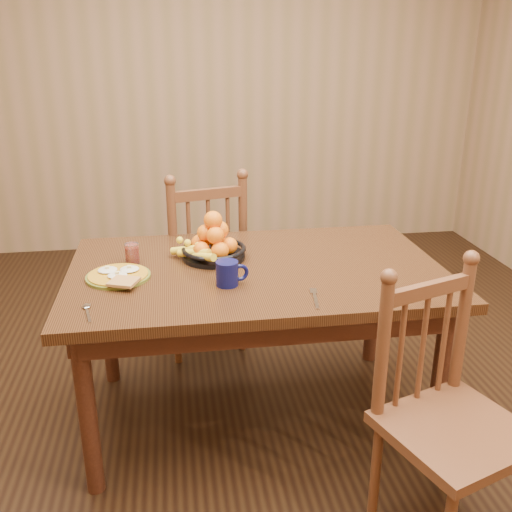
{
  "coord_description": "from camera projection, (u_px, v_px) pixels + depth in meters",
  "views": [
    {
      "loc": [
        -0.34,
        -2.27,
        1.66
      ],
      "look_at": [
        0.0,
        0.0,
        0.8
      ],
      "focal_mm": 40.0,
      "sensor_mm": 36.0,
      "label": 1
    }
  ],
  "objects": [
    {
      "name": "room",
      "position": [
        256.0,
        126.0,
        2.25
      ],
      "size": [
        4.52,
        5.02,
        2.72
      ],
      "color": "black",
      "rests_on": "ground"
    },
    {
      "name": "dining_table",
      "position": [
        256.0,
        285.0,
        2.5
      ],
      "size": [
        1.6,
        1.0,
        0.75
      ],
      "color": "black",
      "rests_on": "ground"
    },
    {
      "name": "chair_far",
      "position": [
        201.0,
        265.0,
        3.17
      ],
      "size": [
        0.56,
        0.54,
        1.03
      ],
      "rotation": [
        0.0,
        0.0,
        3.38
      ],
      "color": "#4F2E17",
      "rests_on": "ground"
    },
    {
      "name": "chair_near",
      "position": [
        448.0,
        419.0,
        1.92
      ],
      "size": [
        0.55,
        0.54,
        0.97
      ],
      "rotation": [
        0.0,
        0.0,
        0.34
      ],
      "color": "#4F2E17",
      "rests_on": "ground"
    },
    {
      "name": "breakfast_plate",
      "position": [
        119.0,
        275.0,
        2.34
      ],
      "size": [
        0.26,
        0.3,
        0.04
      ],
      "color": "#59601E",
      "rests_on": "dining_table"
    },
    {
      "name": "fork",
      "position": [
        315.0,
        297.0,
        2.16
      ],
      "size": [
        0.05,
        0.18,
        0.0
      ],
      "rotation": [
        0.0,
        0.0,
        -0.16
      ],
      "color": "silver",
      "rests_on": "dining_table"
    },
    {
      "name": "spoon",
      "position": [
        87.0,
        309.0,
        2.06
      ],
      "size": [
        0.05,
        0.16,
        0.01
      ],
      "rotation": [
        0.0,
        0.0,
        0.22
      ],
      "color": "silver",
      "rests_on": "dining_table"
    },
    {
      "name": "coffee_mug",
      "position": [
        228.0,
        273.0,
        2.26
      ],
      "size": [
        0.13,
        0.09,
        0.1
      ],
      "color": "#0A0C3A",
      "rests_on": "dining_table"
    },
    {
      "name": "juice_glass",
      "position": [
        132.0,
        254.0,
        2.49
      ],
      "size": [
        0.06,
        0.06,
        0.09
      ],
      "color": "silver",
      "rests_on": "dining_table"
    },
    {
      "name": "fruit_bowl",
      "position": [
        212.0,
        245.0,
        2.54
      ],
      "size": [
        0.32,
        0.32,
        0.22
      ],
      "color": "black",
      "rests_on": "dining_table"
    }
  ]
}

